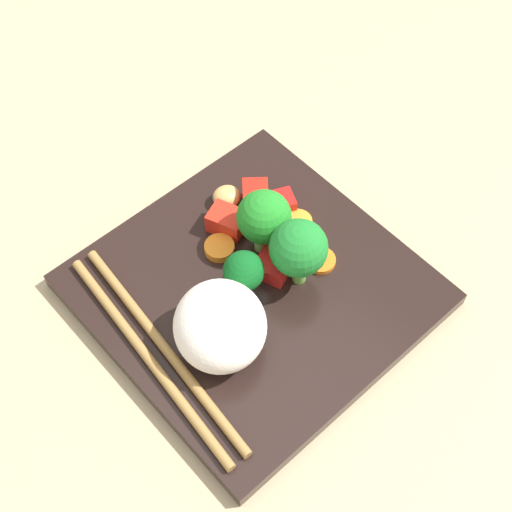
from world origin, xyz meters
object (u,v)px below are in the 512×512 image
square_plate (253,290)px  broccoli_floret_2 (299,249)px  chopstick_pair (154,350)px  rice_mound (220,326)px  carrot_slice_0 (297,246)px

square_plate → broccoli_floret_2: size_ratio=3.70×
broccoli_floret_2 → chopstick_pair: broccoli_floret_2 is taller
broccoli_floret_2 → chopstick_pair: bearing=-8.2°
broccoli_floret_2 → rice_mound: bearing=5.4°
rice_mound → broccoli_floret_2: bearing=-174.6°
carrot_slice_0 → chopstick_pair: size_ratio=0.10×
square_plate → rice_mound: bearing=25.0°
carrot_slice_0 → square_plate: bearing=5.6°
broccoli_floret_2 → square_plate: bearing=-26.9°
rice_mound → chopstick_pair: (4.38, -2.59, -2.32)cm
chopstick_pair → broccoli_floret_2: bearing=83.8°
square_plate → carrot_slice_0: (-5.01, -0.49, 0.95)cm
broccoli_floret_2 → carrot_slice_0: size_ratio=3.15×
broccoli_floret_2 → chopstick_pair: (12.58, -1.82, -3.70)cm
rice_mound → carrot_slice_0: bearing=-164.2°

